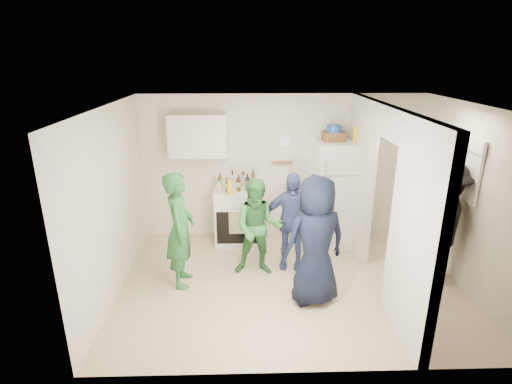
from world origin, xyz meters
TOP-DOWN VIEW (x-y plane):
  - floor at (0.00, 0.00)m, footprint 4.80×4.80m
  - wall_back at (0.00, 1.70)m, footprint 4.80×0.00m
  - wall_front at (0.00, -1.70)m, footprint 4.80×0.00m
  - wall_left at (-2.40, 0.00)m, footprint 0.00×3.40m
  - wall_right at (2.40, 0.00)m, footprint 0.00×3.40m
  - ceiling at (0.00, 0.00)m, footprint 4.80×4.80m
  - partition_pier_back at (1.20, 1.10)m, footprint 0.12×1.20m
  - partition_pier_front at (1.20, -1.10)m, footprint 0.12×1.20m
  - partition_header at (1.20, 0.00)m, footprint 0.12×1.00m
  - stove at (-0.77, 1.37)m, footprint 0.80×0.66m
  - upper_cabinet at (-1.40, 1.52)m, footprint 0.95×0.34m
  - fridge at (0.90, 1.34)m, footprint 0.73×0.71m
  - wicker_basket at (0.80, 1.39)m, footprint 0.35×0.25m
  - blue_bowl at (0.80, 1.39)m, footprint 0.24×0.24m
  - yellow_cup_stack_top at (1.12, 1.24)m, footprint 0.09×0.09m
  - wall_clock at (0.05, 1.68)m, footprint 0.22×0.02m
  - spice_shelf at (0.00, 1.65)m, footprint 0.35×0.08m
  - nook_window at (2.38, 0.20)m, footprint 0.03×0.70m
  - nook_window_frame at (2.36, 0.20)m, footprint 0.04×0.76m
  - nook_valance at (2.34, 0.20)m, footprint 0.04×0.82m
  - yellow_cup_stack_stove at (-0.89, 1.15)m, footprint 0.09×0.09m
  - red_cup at (-0.55, 1.17)m, footprint 0.09×0.09m
  - person_green_left at (-1.54, 0.06)m, footprint 0.40×0.61m
  - person_green_center at (-0.46, 0.31)m, footprint 0.75×0.60m
  - person_denim at (0.04, 0.50)m, footprint 0.92×0.48m
  - person_navy at (0.25, -0.41)m, footprint 0.97×0.77m
  - person_nook at (2.10, 0.07)m, footprint 1.13×1.33m
  - bottle_a at (-1.06, 1.50)m, footprint 0.08×0.08m
  - bottle_b at (-0.93, 1.29)m, footprint 0.06×0.06m
  - bottle_c at (-0.85, 1.51)m, footprint 0.07×0.07m
  - bottle_d at (-0.75, 1.33)m, footprint 0.07×0.07m
  - bottle_e at (-0.67, 1.55)m, footprint 0.08×0.08m
  - bottle_f at (-0.60, 1.37)m, footprint 0.07×0.07m
  - bottle_g at (-0.50, 1.52)m, footprint 0.07×0.07m
  - bottle_h at (-1.07, 1.27)m, footprint 0.07×0.07m

SIDE VIEW (x-z plane):
  - floor at x=0.00m, z-range 0.00..0.00m
  - stove at x=-0.77m, z-range 0.00..0.95m
  - person_green_center at x=-0.46m, z-range 0.00..1.46m
  - person_denim at x=0.04m, z-range 0.00..1.50m
  - person_green_left at x=-1.54m, z-range 0.00..1.65m
  - person_navy at x=0.25m, z-range 0.00..1.73m
  - fridge at x=0.90m, z-range 0.00..1.77m
  - person_nook at x=2.10m, z-range 0.00..1.78m
  - red_cup at x=-0.55m, z-range 0.95..1.07m
  - yellow_cup_stack_stove at x=-0.89m, z-range 0.95..1.20m
  - bottle_a at x=-1.06m, z-range 0.95..1.21m
  - bottle_h at x=-1.07m, z-range 0.95..1.21m
  - bottle_b at x=-0.93m, z-range 0.95..1.21m
  - bottle_e at x=-0.67m, z-range 0.95..1.23m
  - bottle_d at x=-0.75m, z-range 0.95..1.23m
  - bottle_f at x=-0.60m, z-range 0.95..1.24m
  - bottle_c at x=-0.85m, z-range 0.95..1.25m
  - bottle_g at x=-0.50m, z-range 0.95..1.25m
  - wall_back at x=0.00m, z-range -1.15..3.65m
  - wall_front at x=0.00m, z-range -1.15..3.65m
  - wall_left at x=-2.40m, z-range -0.45..2.95m
  - wall_right at x=2.40m, z-range -0.45..2.95m
  - partition_pier_back at x=1.20m, z-range 0.00..2.50m
  - partition_pier_front at x=1.20m, z-range 0.00..2.50m
  - spice_shelf at x=0.00m, z-range 1.34..1.36m
  - nook_window at x=2.38m, z-range 1.25..2.05m
  - nook_window_frame at x=2.36m, z-range 1.22..2.08m
  - wall_clock at x=0.05m, z-range 1.59..1.81m
  - wicker_basket at x=0.80m, z-range 1.77..1.92m
  - upper_cabinet at x=-1.40m, z-range 1.50..2.20m
  - yellow_cup_stack_top at x=1.12m, z-range 1.77..2.02m
  - blue_bowl at x=0.80m, z-range 1.92..2.03m
  - nook_valance at x=2.34m, z-range 1.91..2.09m
  - partition_header at x=1.20m, z-range 2.10..2.50m
  - ceiling at x=0.00m, z-range 2.50..2.50m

